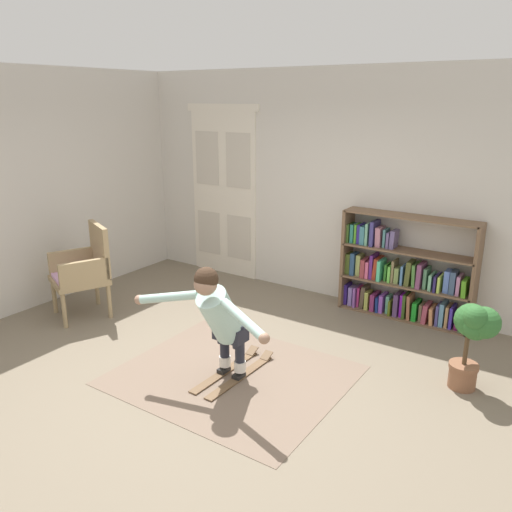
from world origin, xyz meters
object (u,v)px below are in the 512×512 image
(person_skier, at_px, (219,314))
(skis_pair, at_px, (235,372))
(potted_plant, at_px, (474,331))
(wicker_chair, at_px, (85,269))
(bookshelf, at_px, (400,276))

(person_skier, bearing_deg, skis_pair, 88.62)
(potted_plant, bearing_deg, wicker_chair, -169.42)
(bookshelf, relative_size, skis_pair, 1.59)
(bookshelf, height_order, skis_pair, bookshelf)
(bookshelf, bearing_deg, skis_pair, -110.55)
(wicker_chair, relative_size, skis_pair, 1.12)
(bookshelf, distance_m, potted_plant, 1.64)
(skis_pair, bearing_deg, wicker_chair, 175.66)
(wicker_chair, xyz_separation_m, potted_plant, (4.23, 0.79, -0.01))
(bookshelf, distance_m, person_skier, 2.57)
(potted_plant, height_order, person_skier, person_skier)
(potted_plant, height_order, skis_pair, potted_plant)
(skis_pair, bearing_deg, bookshelf, 69.45)
(wicker_chair, height_order, potted_plant, wicker_chair)
(skis_pair, bearing_deg, potted_plant, 26.90)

